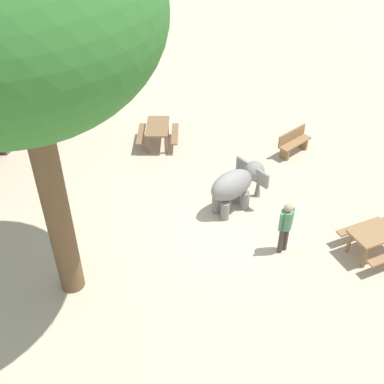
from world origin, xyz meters
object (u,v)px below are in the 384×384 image
at_px(person_handler, 286,224).
at_px(wooden_bench, 294,141).
at_px(picnic_table_near, 158,130).
at_px(elephant, 237,184).
at_px(shade_tree_main, 13,19).
at_px(market_stall_green, 36,82).
at_px(picnic_table_far, 377,237).

height_order(person_handler, wooden_bench, person_handler).
height_order(wooden_bench, picnic_table_near, wooden_bench).
relative_size(elephant, picnic_table_near, 1.01).
xyz_separation_m(shade_tree_main, market_stall_green, (8.22, 6.23, -5.50)).
distance_m(wooden_bench, picnic_table_far, 5.26).
distance_m(shade_tree_main, picnic_table_far, 10.07).
xyz_separation_m(person_handler, shade_tree_main, (-2.92, 4.82, 5.69)).
height_order(person_handler, picnic_table_far, person_handler).
distance_m(person_handler, market_stall_green, 12.26).
distance_m(shade_tree_main, picnic_table_near, 9.30).
xyz_separation_m(shade_tree_main, picnic_table_far, (3.62, -7.19, -6.05)).
distance_m(person_handler, picnic_table_far, 2.50).
relative_size(person_handler, shade_tree_main, 0.19).
xyz_separation_m(wooden_bench, market_stall_green, (0.19, 10.56, 0.67)).
xyz_separation_m(person_handler, picnic_table_near, (4.12, 5.29, -0.36)).
xyz_separation_m(picnic_table_near, market_stall_green, (1.18, 5.77, 0.55)).
distance_m(picnic_table_near, market_stall_green, 5.91).
height_order(shade_tree_main, wooden_bench, shade_tree_main).
height_order(person_handler, shade_tree_main, shade_tree_main).
xyz_separation_m(wooden_bench, picnic_table_far, (-4.41, -2.87, 0.12)).
distance_m(picnic_table_far, market_stall_green, 14.21).
height_order(wooden_bench, market_stall_green, market_stall_green).
distance_m(wooden_bench, picnic_table_near, 4.89).
bearing_deg(person_handler, picnic_table_far, -128.50).
xyz_separation_m(person_handler, wooden_bench, (5.11, 0.50, -0.48)).
bearing_deg(elephant, shade_tree_main, 177.81).
height_order(picnic_table_near, picnic_table_far, same).
bearing_deg(picnic_table_far, person_handler, 154.01).
relative_size(wooden_bench, market_stall_green, 0.56).
relative_size(person_handler, picnic_table_near, 0.86).
distance_m(elephant, market_stall_green, 10.15).
relative_size(picnic_table_far, market_stall_green, 0.84).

